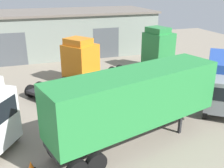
{
  "coord_description": "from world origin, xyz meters",
  "views": [
    {
      "loc": [
        -3.87,
        -15.69,
        8.47
      ],
      "look_at": [
        1.84,
        1.28,
        1.6
      ],
      "focal_mm": 42.0,
      "sensor_mm": 36.0,
      "label": 1
    }
  ],
  "objects": [
    {
      "name": "traffic_cone",
      "position": [
        -4.27,
        -4.66,
        0.25
      ],
      "size": [
        0.4,
        0.4,
        0.55
      ],
      "color": "black",
      "rests_on": "ground_plane"
    },
    {
      "name": "warehouse_building",
      "position": [
        0.0,
        18.57,
        2.66
      ],
      "size": [
        24.89,
        9.65,
        5.3
      ],
      "color": "gray",
      "rests_on": "ground_plane"
    },
    {
      "name": "container_trailer_green",
      "position": [
        1.41,
        -3.91,
        2.65
      ],
      "size": [
        10.35,
        5.08,
        4.21
      ],
      "rotation": [
        0.0,
        0.0,
        0.27
      ],
      "color": "#28843D",
      "rests_on": "ground_plane"
    },
    {
      "name": "tractor_unit_orange",
      "position": [
        0.21,
        6.14,
        1.94
      ],
      "size": [
        6.68,
        5.73,
        4.13
      ],
      "rotation": [
        0.0,
        0.0,
        0.61
      ],
      "color": "orange",
      "rests_on": "ground_plane"
    },
    {
      "name": "ground_plane",
      "position": [
        0.0,
        0.0,
        0.0
      ],
      "size": [
        60.0,
        60.0,
        0.0
      ],
      "primitive_type": "plane",
      "color": "gray"
    },
    {
      "name": "tractor_unit_green",
      "position": [
        8.58,
        7.65,
        2.08
      ],
      "size": [
        7.13,
        4.35,
        4.44
      ],
      "rotation": [
        0.0,
        0.0,
        0.3
      ],
      "color": "#28843D",
      "rests_on": "ground_plane"
    },
    {
      "name": "box_truck_grey",
      "position": [
        9.9,
        -0.97,
        1.88
      ],
      "size": [
        6.37,
        7.06,
        3.33
      ],
      "rotation": [
        0.0,
        0.0,
        -2.25
      ],
      "color": "gray",
      "rests_on": "ground_plane"
    }
  ]
}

